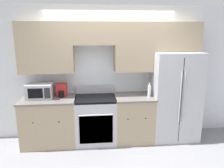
{
  "coord_description": "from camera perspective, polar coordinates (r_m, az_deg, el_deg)",
  "views": [
    {
      "loc": [
        -0.39,
        -3.64,
        2.13
      ],
      "look_at": [
        0.0,
        0.31,
        1.15
      ],
      "focal_mm": 35.0,
      "sensor_mm": 36.0,
      "label": 1
    }
  ],
  "objects": [
    {
      "name": "microwave",
      "position": [
        4.27,
        -18.31,
        -1.69
      ],
      "size": [
        0.47,
        0.35,
        0.27
      ],
      "color": "#B7B7BC",
      "rests_on": "lower_cabinets_left"
    },
    {
      "name": "ground_plane",
      "position": [
        4.24,
        0.43,
        -16.34
      ],
      "size": [
        12.0,
        12.0,
        0.0
      ],
      "primitive_type": "plane",
      "color": "gray"
    },
    {
      "name": "lower_cabinets_right",
      "position": [
        4.37,
        5.63,
        -8.81
      ],
      "size": [
        0.75,
        0.64,
        0.9
      ],
      "color": "tan",
      "rests_on": "ground_plane"
    },
    {
      "name": "lower_cabinets_left",
      "position": [
        4.37,
        -16.01,
        -9.32
      ],
      "size": [
        1.02,
        0.64,
        0.9
      ],
      "color": "tan",
      "rests_on": "ground_plane"
    },
    {
      "name": "oven_range",
      "position": [
        4.29,
        -4.29,
        -9.15
      ],
      "size": [
        0.76,
        0.65,
        1.06
      ],
      "color": "#B7B7BC",
      "rests_on": "ground_plane"
    },
    {
      "name": "bottle",
      "position": [
        4.2,
        9.71,
        -1.69
      ],
      "size": [
        0.06,
        0.06,
        0.3
      ],
      "color": "silver",
      "rests_on": "lower_cabinets_right"
    },
    {
      "name": "wall_back",
      "position": [
        4.28,
        -0.1,
        5.8
      ],
      "size": [
        8.0,
        0.39,
        2.6
      ],
      "color": "silver",
      "rests_on": "ground_plane"
    },
    {
      "name": "electric_kettle",
      "position": [
        4.27,
        -13.04,
        -1.63
      ],
      "size": [
        0.2,
        0.2,
        0.25
      ],
      "color": "#B22323",
      "rests_on": "lower_cabinets_left"
    },
    {
      "name": "refrigerator",
      "position": [
        4.49,
        15.94,
        -3.04
      ],
      "size": [
        0.9,
        0.72,
        1.74
      ],
      "color": "#B7B7BC",
      "rests_on": "ground_plane"
    }
  ]
}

